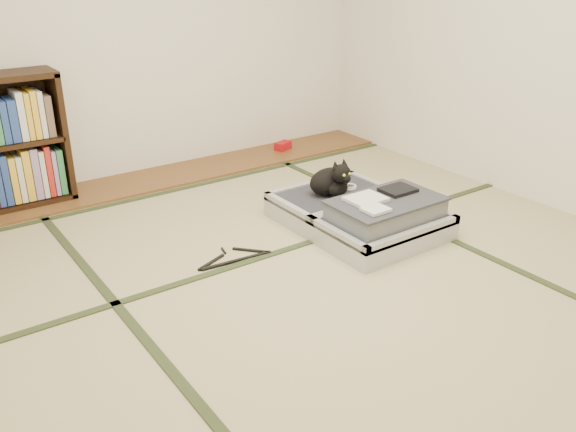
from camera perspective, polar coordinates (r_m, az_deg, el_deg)
floor at (r=3.38m, az=2.74°, el=-6.04°), size 4.50×4.50×0.00m
wood_strip at (r=4.96m, az=-11.54°, el=3.59°), size 4.00×0.50×0.02m
red_item at (r=5.51m, az=-0.47°, el=6.60°), size 0.17×0.13×0.07m
room_shell at (r=2.94m, az=3.32°, el=19.52°), size 4.50×4.50×4.50m
tatami_borders at (r=3.73m, az=-1.90°, el=-2.91°), size 4.00×4.50×0.01m
suitcase at (r=3.95m, az=6.96°, el=0.16°), size 0.78×1.04×0.31m
cat at (r=4.09m, az=4.16°, el=3.29°), size 0.35×0.35×0.28m
cable_coil at (r=4.26m, az=5.75°, el=2.72°), size 0.11×0.11×0.03m
hanger at (r=3.60m, az=-5.10°, el=-3.96°), size 0.46×0.23×0.01m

